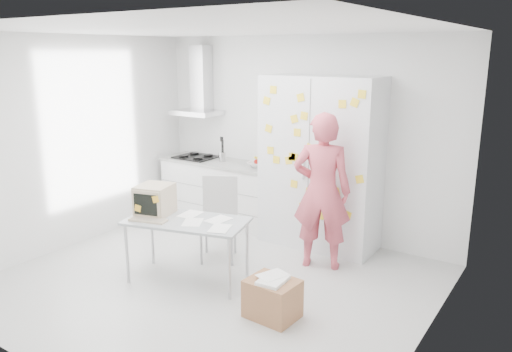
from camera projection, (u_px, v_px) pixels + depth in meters
The scene contains 10 objects.
floor at pixel (213, 283), 5.53m from camera, with size 4.50×4.00×0.02m, color silver.
walls at pixel (249, 152), 5.78m from camera, with size 4.52×4.01×2.70m.
ceiling at pixel (207, 29), 4.87m from camera, with size 4.50×4.00×0.02m, color white.
counter_run at pixel (220, 191), 7.43m from camera, with size 1.84×0.63×1.28m.
range_hood at pixel (200, 88), 7.42m from camera, with size 0.70×0.48×1.01m.
tall_cabinet at pixel (320, 163), 6.37m from camera, with size 1.50×0.68×2.20m.
person at pixel (322, 191), 5.74m from camera, with size 0.67×0.44×1.84m, color #CE505E.
desk at pixel (166, 209), 5.52m from camera, with size 1.44×0.98×1.05m.
chair at pixel (219, 213), 6.10m from camera, with size 0.62×0.62×1.00m.
cardboard_box at pixel (272, 298), 4.77m from camera, with size 0.50×0.41×0.41m.
Camera 1 is at (3.21, -3.96, 2.49)m, focal length 35.00 mm.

